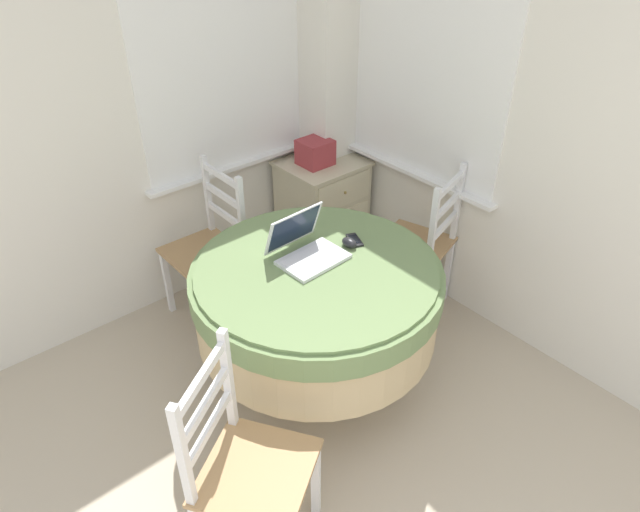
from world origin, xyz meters
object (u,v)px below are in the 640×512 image
cell_phone (355,240)px  storage_box (315,152)px  dining_chair_camera_near (246,467)px  round_dining_table (317,296)px  laptop (306,248)px  corner_cabinet (322,209)px  dining_chair_near_back_window (210,249)px  computer_mouse (349,243)px  dining_chair_near_right_window (420,245)px

cell_phone → storage_box: (0.51, 0.92, 0.02)m
dining_chair_camera_near → storage_box: size_ratio=4.81×
dining_chair_camera_near → cell_phone: bearing=26.8°
round_dining_table → laptop: 0.24m
laptop → corner_cabinet: bearing=45.6°
storage_box → dining_chair_camera_near: bearing=-137.2°
dining_chair_near_back_window → dining_chair_camera_near: same height
computer_mouse → dining_chair_near_back_window: 0.98m
laptop → dining_chair_near_right_window: laptop is taller
computer_mouse → corner_cabinet: 1.20m
cell_phone → dining_chair_near_right_window: 0.69m
round_dining_table → computer_mouse: bearing=6.7°
cell_phone → computer_mouse: bearing=-161.1°
round_dining_table → cell_phone: cell_phone is taller
dining_chair_near_back_window → dining_chair_camera_near: bearing=-116.4°
round_dining_table → laptop: size_ratio=3.70×
round_dining_table → dining_chair_camera_near: dining_chair_camera_near is taller
dining_chair_near_right_window → storage_box: bearing=96.4°
dining_chair_near_right_window → corner_cabinet: dining_chair_near_right_window is taller
dining_chair_camera_near → laptop: bearing=36.7°
dining_chair_camera_near → corner_cabinet: (1.62, 1.44, -0.10)m
round_dining_table → storage_box: bearing=50.2°
round_dining_table → laptop: bearing=79.7°
dining_chair_near_right_window → round_dining_table: bearing=-173.4°
laptop → storage_box: 1.17m
dining_chair_camera_near → corner_cabinet: 2.17m
cell_phone → dining_chair_near_right_window: (0.61, 0.06, -0.32)m
round_dining_table → storage_box: storage_box is taller
dining_chair_near_right_window → corner_cabinet: 0.86m
computer_mouse → corner_cabinet: bearing=56.1°
laptop → corner_cabinet: size_ratio=0.46×
corner_cabinet → storage_box: storage_box is taller
computer_mouse → dining_chair_near_back_window: dining_chair_near_back_window is taller
dining_chair_near_back_window → dining_chair_near_right_window: bearing=-38.9°
laptop → storage_box: bearing=47.8°
dining_chair_camera_near → storage_box: dining_chair_camera_near is taller
computer_mouse → dining_chair_camera_near: dining_chair_camera_near is taller
cell_phone → corner_cabinet: size_ratio=0.18×
computer_mouse → dining_chair_near_right_window: bearing=6.6°
laptop → dining_chair_near_right_window: (0.88, 0.01, -0.36)m
corner_cabinet → storage_box: size_ratio=3.60×
round_dining_table → laptop: laptop is taller
laptop → cell_phone: laptop is taller
cell_phone → dining_chair_near_right_window: size_ratio=0.14×
round_dining_table → dining_chair_near_back_window: bearing=94.9°
laptop → computer_mouse: (0.22, -0.07, -0.03)m
dining_chair_near_back_window → dining_chair_camera_near: (-0.68, -1.37, 0.00)m
round_dining_table → computer_mouse: size_ratio=13.88×
corner_cabinet → dining_chair_near_right_window: bearing=-87.1°
cell_phone → storage_box: bearing=60.7°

